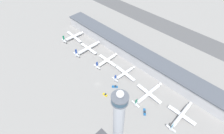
# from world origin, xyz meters

# --- Properties ---
(ground_plane) EXTENTS (1000.00, 1000.00, 0.00)m
(ground_plane) POSITION_xyz_m (0.00, 0.00, 0.00)
(ground_plane) COLOR gray
(terminal_building) EXTENTS (275.97, 25.00, 18.15)m
(terminal_building) POSITION_xyz_m (0.00, 70.00, 9.17)
(terminal_building) COLOR #B2B2B7
(terminal_building) RESTS_ON ground
(runway_strip) EXTENTS (413.95, 44.00, 0.01)m
(runway_strip) POSITION_xyz_m (0.00, 178.36, 0.00)
(runway_strip) COLOR #515154
(runway_strip) RESTS_ON ground
(control_tower) EXTENTS (13.96, 13.96, 70.13)m
(control_tower) POSITION_xyz_m (63.64, -28.89, 35.10)
(control_tower) COLOR #ADB2BC
(control_tower) RESTS_ON ground
(airplane_gate_alpha) EXTENTS (39.88, 37.35, 13.98)m
(airplane_gate_alpha) POSITION_xyz_m (-100.27, 36.67, 4.60)
(airplane_gate_alpha) COLOR silver
(airplane_gate_alpha) RESTS_ON ground
(airplane_gate_bravo) EXTENTS (35.30, 44.40, 14.48)m
(airplane_gate_bravo) POSITION_xyz_m (-59.51, 33.80, 4.73)
(airplane_gate_bravo) COLOR silver
(airplane_gate_bravo) RESTS_ON ground
(airplane_gate_charlie) EXTENTS (32.42, 38.87, 12.96)m
(airplane_gate_charlie) POSITION_xyz_m (-19.82, 35.91, 4.28)
(airplane_gate_charlie) COLOR white
(airplane_gate_charlie) RESTS_ON ground
(airplane_gate_delta) EXTENTS (34.27, 35.26, 11.93)m
(airplane_gate_delta) POSITION_xyz_m (14.64, 35.08, 4.32)
(airplane_gate_delta) COLOR silver
(airplane_gate_delta) RESTS_ON ground
(airplane_gate_echo) EXTENTS (35.63, 45.85, 12.97)m
(airplane_gate_echo) POSITION_xyz_m (56.57, 30.23, 4.49)
(airplane_gate_echo) COLOR silver
(airplane_gate_echo) RESTS_ON ground
(airplane_gate_foxtrot) EXTENTS (31.87, 43.25, 11.93)m
(airplane_gate_foxtrot) POSITION_xyz_m (97.98, 32.41, 3.83)
(airplane_gate_foxtrot) COLOR silver
(airplane_gate_foxtrot) RESTS_ON ground
(service_truck_catering) EXTENTS (7.22, 6.52, 2.77)m
(service_truck_catering) POSITION_xyz_m (19.46, 11.92, 0.96)
(service_truck_catering) COLOR black
(service_truck_catering) RESTS_ON ground
(service_truck_fuel) EXTENTS (7.02, 7.63, 3.18)m
(service_truck_fuel) POSITION_xyz_m (67.29, 9.50, 1.11)
(service_truck_fuel) COLOR black
(service_truck_fuel) RESTS_ON ground
(service_truck_baggage) EXTENTS (6.20, 3.00, 2.85)m
(service_truck_baggage) POSITION_xyz_m (19.79, -5.15, 0.99)
(service_truck_baggage) COLOR black
(service_truck_baggage) RESTS_ON ground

